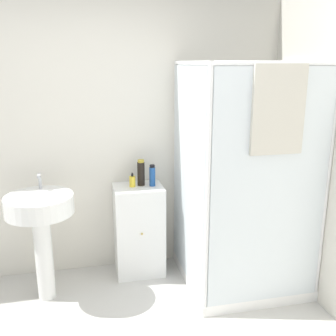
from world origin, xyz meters
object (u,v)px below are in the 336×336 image
sink (41,219)px  shampoo_bottle_tall_black (141,173)px  shampoo_bottle_blue (152,176)px  soap_dispenser (132,181)px

sink → shampoo_bottle_tall_black: bearing=18.4°
sink → shampoo_bottle_blue: bearing=14.3°
shampoo_bottle_tall_black → shampoo_bottle_blue: size_ratio=1.21×
shampoo_bottle_tall_black → shampoo_bottle_blue: shampoo_bottle_tall_black is taller
sink → soap_dispenser: size_ratio=8.09×
soap_dispenser → shampoo_bottle_blue: size_ratio=0.65×
shampoo_bottle_blue → shampoo_bottle_tall_black: bearing=156.0°
sink → shampoo_bottle_tall_black: size_ratio=4.37×
sink → soap_dispenser: 0.84m
sink → shampoo_bottle_tall_black: shampoo_bottle_tall_black is taller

